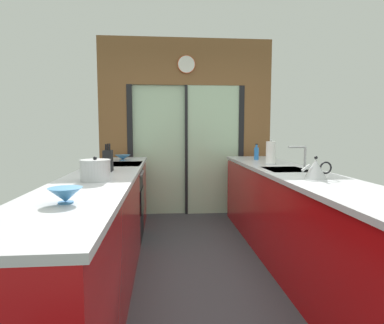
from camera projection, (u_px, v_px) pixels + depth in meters
name	position (u px, v px, depth m)	size (l,w,h in m)	color
ground_plane	(199.00, 258.00, 3.38)	(5.04, 7.60, 0.02)	#38383D
back_wall_unit	(186.00, 117.00, 5.02)	(2.64, 0.12, 2.70)	brown
left_counter_run	(99.00, 230.00, 2.79)	(0.62, 3.80, 0.92)	#AD0C0F
right_counter_run	(296.00, 220.00, 3.12)	(0.62, 3.80, 0.92)	#AD0C0F
sink_faucet	(302.00, 153.00, 3.32)	(0.19, 0.02, 0.24)	#B7BABC
oven_range	(118.00, 202.00, 3.90)	(0.60, 0.60, 0.92)	black
mixing_bowl_near	(65.00, 195.00, 1.78)	(0.18, 0.18, 0.09)	teal
mixing_bowl_far	(123.00, 157.00, 4.30)	(0.21, 0.21, 0.07)	teal
knife_block	(108.00, 160.00, 3.15)	(0.08, 0.14, 0.27)	black
stock_pot	(95.00, 170.00, 2.56)	(0.24, 0.24, 0.19)	#B7BABC
kettle	(316.00, 169.00, 2.67)	(0.26, 0.18, 0.19)	#B7BABC
soap_bottle_far	(256.00, 153.00, 4.37)	(0.06, 0.06, 0.22)	#286BB7
paper_towel_roll	(271.00, 153.00, 3.78)	(0.13, 0.13, 0.29)	#B7BABC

